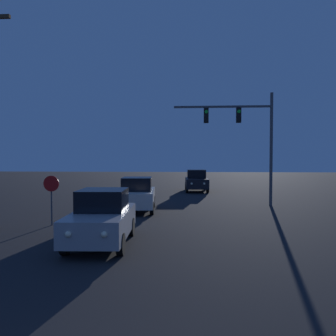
% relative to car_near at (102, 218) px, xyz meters
% --- Properties ---
extents(car_near, '(1.98, 4.04, 1.81)m').
position_rel_car_near_xyz_m(car_near, '(0.00, 0.00, 0.00)').
color(car_near, '#99999E').
rests_on(car_near, ground_plane).
extents(car_mid, '(2.08, 4.07, 1.81)m').
position_rel_car_near_xyz_m(car_mid, '(0.14, 6.69, 0.00)').
color(car_mid, beige).
rests_on(car_mid, ground_plane).
extents(car_far, '(1.96, 4.03, 1.81)m').
position_rel_car_near_xyz_m(car_far, '(3.58, 16.93, 0.00)').
color(car_far, black).
rests_on(car_far, ground_plane).
extents(traffic_signal_mast, '(5.88, 0.30, 6.71)m').
position_rel_car_near_xyz_m(traffic_signal_mast, '(6.33, 9.15, 3.62)').
color(traffic_signal_mast, '#4C4C51').
rests_on(traffic_signal_mast, ground_plane).
extents(stop_sign, '(0.67, 0.07, 2.11)m').
position_rel_car_near_xyz_m(stop_sign, '(-2.92, 2.81, 0.59)').
color(stop_sign, '#4C4C51').
rests_on(stop_sign, ground_plane).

